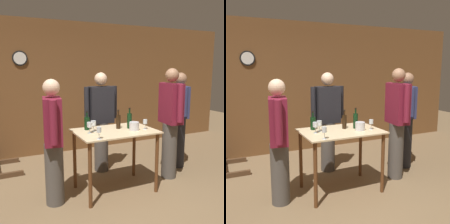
# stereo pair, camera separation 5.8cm
# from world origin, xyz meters

# --- Properties ---
(ground_plane) EXTENTS (14.00, 14.00, 0.00)m
(ground_plane) POSITION_xyz_m (0.00, 0.00, 0.00)
(ground_plane) COLOR brown
(back_wall) EXTENTS (8.40, 0.08, 2.70)m
(back_wall) POSITION_xyz_m (-0.00, 2.63, 1.35)
(back_wall) COLOR brown
(back_wall) RESTS_ON ground_plane
(tasting_table) EXTENTS (1.13, 0.76, 0.89)m
(tasting_table) POSITION_xyz_m (0.23, 0.55, 0.73)
(tasting_table) COLOR beige
(tasting_table) RESTS_ON ground_plane
(wine_bottle_far_left) EXTENTS (0.08, 0.08, 0.27)m
(wine_bottle_far_left) POSITION_xyz_m (-0.11, 0.77, 0.99)
(wine_bottle_far_left) COLOR black
(wine_bottle_far_left) RESTS_ON tasting_table
(wine_bottle_left) EXTENTS (0.07, 0.07, 0.28)m
(wine_bottle_left) POSITION_xyz_m (0.33, 0.63, 1.00)
(wine_bottle_left) COLOR black
(wine_bottle_left) RESTS_ON tasting_table
(wine_bottle_center) EXTENTS (0.07, 0.07, 0.30)m
(wine_bottle_center) POSITION_xyz_m (0.48, 0.59, 1.01)
(wine_bottle_center) COLOR black
(wine_bottle_center) RESTS_ON tasting_table
(wine_glass_near_left) EXTENTS (0.06, 0.06, 0.16)m
(wine_glass_near_left) POSITION_xyz_m (-0.15, 0.23, 1.01)
(wine_glass_near_left) COLOR silver
(wine_glass_near_left) RESTS_ON tasting_table
(wine_glass_near_center) EXTENTS (0.07, 0.07, 0.15)m
(wine_glass_near_center) POSITION_xyz_m (-0.15, 0.56, 1.01)
(wine_glass_near_center) COLOR silver
(wine_glass_near_center) RESTS_ON tasting_table
(wine_glass_near_right) EXTENTS (0.07, 0.07, 0.15)m
(wine_glass_near_right) POSITION_xyz_m (-0.07, 0.63, 1.01)
(wine_glass_near_right) COLOR silver
(wine_glass_near_right) RESTS_ON tasting_table
(wine_glass_far_side) EXTENTS (0.06, 0.06, 0.14)m
(wine_glass_far_side) POSITION_xyz_m (0.66, 0.43, 1.00)
(wine_glass_far_side) COLOR silver
(wine_glass_far_side) RESTS_ON tasting_table
(ice_bucket) EXTENTS (0.14, 0.14, 0.12)m
(ice_bucket) POSITION_xyz_m (0.49, 0.45, 0.95)
(ice_bucket) COLOR silver
(ice_bucket) RESTS_ON tasting_table
(person_host) EXTENTS (0.59, 0.24, 1.69)m
(person_host) POSITION_xyz_m (0.34, 1.31, 0.90)
(person_host) COLOR #4C4742
(person_host) RESTS_ON ground_plane
(person_visitor_with_scarf) EXTENTS (0.29, 0.58, 1.64)m
(person_visitor_with_scarf) POSITION_xyz_m (-0.65, 0.54, 0.87)
(person_visitor_with_scarf) COLOR #4C4742
(person_visitor_with_scarf) RESTS_ON ground_plane
(person_visitor_bearded) EXTENTS (0.34, 0.56, 1.69)m
(person_visitor_bearded) POSITION_xyz_m (1.66, 0.90, 0.89)
(person_visitor_bearded) COLOR #232328
(person_visitor_bearded) RESTS_ON ground_plane
(person_visitor_near_door) EXTENTS (0.25, 0.59, 1.76)m
(person_visitor_near_door) POSITION_xyz_m (1.22, 0.58, 0.94)
(person_visitor_near_door) COLOR #4C4742
(person_visitor_near_door) RESTS_ON ground_plane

